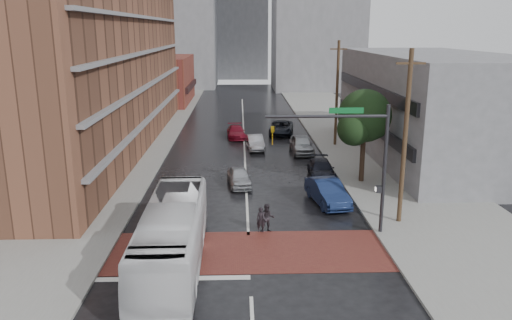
{
  "coord_description": "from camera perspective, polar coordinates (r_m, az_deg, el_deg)",
  "views": [
    {
      "loc": [
        -0.43,
        -22.92,
        10.97
      ],
      "look_at": [
        0.52,
        5.5,
        3.5
      ],
      "focal_mm": 35.0,
      "sensor_mm": 36.0,
      "label": 1
    }
  ],
  "objects": [
    {
      "name": "pedestrian_b",
      "position": [
        27.88,
        1.32,
        -6.65
      ],
      "size": [
        0.82,
        0.66,
        1.63
      ],
      "primitive_type": "imported",
      "rotation": [
        0.0,
        0.0,
        0.05
      ],
      "color": "black",
      "rests_on": "ground"
    },
    {
      "name": "street_tree",
      "position": [
        36.62,
        12.31,
        4.57
      ],
      "size": [
        4.2,
        4.1,
        6.9
      ],
      "color": "#332319",
      "rests_on": "ground"
    },
    {
      "name": "sidewalk_west",
      "position": [
        50.38,
        -14.56,
        1.75
      ],
      "size": [
        9.0,
        90.0,
        0.15
      ],
      "primitive_type": "cube",
      "color": "gray",
      "rests_on": "ground"
    },
    {
      "name": "utility_pole_far",
      "position": [
        48.18,
        9.24,
        7.57
      ],
      "size": [
        1.6,
        0.26,
        10.0
      ],
      "color": "#473321",
      "rests_on": "ground"
    },
    {
      "name": "signal_mast",
      "position": [
        26.92,
        11.63,
        1.01
      ],
      "size": [
        6.5,
        0.3,
        7.2
      ],
      "color": "#2D2D33",
      "rests_on": "ground"
    },
    {
      "name": "sidewalk_east",
      "position": [
        50.57,
        11.79,
        1.96
      ],
      "size": [
        9.0,
        90.0,
        0.15
      ],
      "primitive_type": "cube",
      "color": "gray",
      "rests_on": "ground"
    },
    {
      "name": "car_travel_c",
      "position": [
        52.0,
        -2.29,
        3.23
      ],
      "size": [
        2.08,
        4.47,
        1.26
      ],
      "primitive_type": "imported",
      "rotation": [
        0.0,
        0.0,
        0.07
      ],
      "color": "maroon",
      "rests_on": "ground"
    },
    {
      "name": "pedestrian_a",
      "position": [
        27.9,
        0.58,
        -6.85
      ],
      "size": [
        0.54,
        0.37,
        1.43
      ],
      "primitive_type": "imported",
      "rotation": [
        0.0,
        0.0,
        0.04
      ],
      "color": "black",
      "rests_on": "ground"
    },
    {
      "name": "transit_bus",
      "position": [
        24.07,
        -9.52,
        -8.51
      ],
      "size": [
        2.75,
        11.24,
        3.12
      ],
      "primitive_type": "imported",
      "rotation": [
        0.0,
        0.0,
        0.01
      ],
      "color": "silver",
      "rests_on": "ground"
    },
    {
      "name": "car_travel_a",
      "position": [
        35.95,
        -1.93,
        -1.96
      ],
      "size": [
        2.02,
        4.03,
        1.32
      ],
      "primitive_type": "imported",
      "rotation": [
        0.0,
        0.0,
        0.12
      ],
      "color": "#AEB1B6",
      "rests_on": "ground"
    },
    {
      "name": "storefront_west",
      "position": [
        78.15,
        -10.54,
        8.99
      ],
      "size": [
        8.0,
        16.0,
        7.0
      ],
      "primitive_type": "cube",
      "color": "brown",
      "rests_on": "ground"
    },
    {
      "name": "car_travel_b",
      "position": [
        46.91,
        -0.08,
        2.03
      ],
      "size": [
        1.76,
        4.18,
        1.34
      ],
      "primitive_type": "imported",
      "rotation": [
        0.0,
        0.0,
        0.09
      ],
      "color": "#ADAFB6",
      "rests_on": "ground"
    },
    {
      "name": "ground",
      "position": [
        25.42,
        -0.77,
        -10.85
      ],
      "size": [
        160.0,
        160.0,
        0.0
      ],
      "primitive_type": "plane",
      "color": "black",
      "rests_on": "ground"
    },
    {
      "name": "distant_tower_center",
      "position": [
        117.93,
        -1.75,
        15.21
      ],
      "size": [
        12.0,
        10.0,
        24.0
      ],
      "primitive_type": "cube",
      "color": "gray",
      "rests_on": "ground"
    },
    {
      "name": "suv_travel",
      "position": [
        53.75,
        2.91,
        3.7
      ],
      "size": [
        3.12,
        5.46,
        1.44
      ],
      "primitive_type": "imported",
      "rotation": [
        0.0,
        0.0,
        -0.15
      ],
      "color": "black",
      "rests_on": "ground"
    },
    {
      "name": "distant_tower_west",
      "position": [
        101.96,
        -10.01,
        17.33
      ],
      "size": [
        18.0,
        16.0,
        32.0
      ],
      "primitive_type": "cube",
      "color": "gray",
      "rests_on": "ground"
    },
    {
      "name": "building_east",
      "position": [
        46.59,
        19.53,
        5.89
      ],
      "size": [
        11.0,
        26.0,
        9.0
      ],
      "primitive_type": "cube",
      "color": "gray",
      "rests_on": "ground"
    },
    {
      "name": "utility_pole_near",
      "position": [
        29.05,
        16.67,
        2.51
      ],
      "size": [
        1.6,
        0.26,
        10.0
      ],
      "color": "#473321",
      "rests_on": "ground"
    },
    {
      "name": "car_parked_near",
      "position": [
        32.57,
        8.16,
        -3.64
      ],
      "size": [
        2.49,
        5.04,
        1.59
      ],
      "primitive_type": "imported",
      "rotation": [
        0.0,
        0.0,
        0.17
      ],
      "color": "#15234B",
      "rests_on": "ground"
    },
    {
      "name": "car_parked_far",
      "position": [
        45.65,
        5.23,
        1.8
      ],
      "size": [
        2.04,
        4.81,
        1.62
      ],
      "primitive_type": "imported",
      "rotation": [
        0.0,
        0.0,
        0.02
      ],
      "color": "#93979A",
      "rests_on": "ground"
    },
    {
      "name": "crosswalk",
      "position": [
        25.86,
        -0.79,
        -10.36
      ],
      "size": [
        14.0,
        5.0,
        0.02
      ],
      "primitive_type": "cube",
      "color": "brown",
      "rests_on": "ground"
    },
    {
      "name": "car_parked_mid",
      "position": [
        38.3,
        7.47,
        -1.04
      ],
      "size": [
        1.97,
        4.56,
        1.31
      ],
      "primitive_type": "imported",
      "rotation": [
        0.0,
        0.0,
        -0.03
      ],
      "color": "black",
      "rests_on": "ground"
    }
  ]
}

